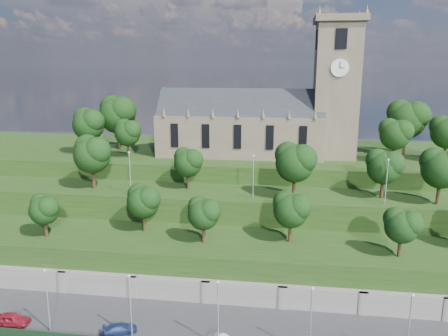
# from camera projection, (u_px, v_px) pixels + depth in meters

# --- Properties ---
(promenade) EXTENTS (160.00, 12.00, 2.00)m
(promenade) POSITION_uv_depth(u_px,v_px,m) (239.00, 336.00, 52.10)
(promenade) COLOR #2D2D30
(promenade) RESTS_ON ground
(retaining_wall) EXTENTS (160.00, 2.10, 5.00)m
(retaining_wall) POSITION_uv_depth(u_px,v_px,m) (244.00, 299.00, 57.51)
(retaining_wall) COLOR slate
(retaining_wall) RESTS_ON ground
(embankment_lower) EXTENTS (160.00, 12.00, 8.00)m
(embankment_lower) POSITION_uv_depth(u_px,v_px,m) (248.00, 268.00, 62.97)
(embankment_lower) COLOR #1D3612
(embankment_lower) RESTS_ON ground
(embankment_upper) EXTENTS (160.00, 10.00, 12.00)m
(embankment_upper) POSITION_uv_depth(u_px,v_px,m) (254.00, 227.00, 73.10)
(embankment_upper) COLOR #1D3612
(embankment_upper) RESTS_ON ground
(hilltop) EXTENTS (160.00, 32.00, 15.00)m
(hilltop) POSITION_uv_depth(u_px,v_px,m) (261.00, 185.00, 92.98)
(hilltop) COLOR #1D3612
(hilltop) RESTS_ON ground
(church) EXTENTS (38.60, 12.35, 27.60)m
(church) POSITION_uv_depth(u_px,v_px,m) (265.00, 117.00, 85.52)
(church) COLOR brown
(church) RESTS_ON hilltop
(trees_lower) EXTENTS (64.25, 8.65, 7.34)m
(trees_lower) POSITION_uv_depth(u_px,v_px,m) (248.00, 211.00, 61.13)
(trees_lower) COLOR black
(trees_lower) RESTS_ON embankment_lower
(trees_upper) EXTENTS (61.59, 8.37, 9.17)m
(trees_upper) POSITION_uv_depth(u_px,v_px,m) (269.00, 160.00, 69.06)
(trees_upper) COLOR black
(trees_upper) RESTS_ON embankment_upper
(trees_hilltop) EXTENTS (74.74, 16.12, 11.32)m
(trees_hilltop) POSITION_uv_depth(u_px,v_px,m) (251.00, 121.00, 85.90)
(trees_hilltop) COLOR black
(trees_hilltop) RESTS_ON hilltop
(lamp_posts_promenade) EXTENTS (60.36, 0.36, 7.97)m
(lamp_posts_promenade) POSITION_uv_depth(u_px,v_px,m) (218.00, 309.00, 47.70)
(lamp_posts_promenade) COLOR #B2B2B7
(lamp_posts_promenade) RESTS_ON promenade
(lamp_posts_upper) EXTENTS (40.36, 0.36, 7.05)m
(lamp_posts_upper) POSITION_uv_depth(u_px,v_px,m) (253.00, 173.00, 67.86)
(lamp_posts_upper) COLOR #B2B2B7
(lamp_posts_upper) RESTS_ON embankment_upper
(car_left) EXTENTS (4.31, 1.77, 1.46)m
(car_left) POSITION_uv_depth(u_px,v_px,m) (12.00, 319.00, 52.52)
(car_left) COLOR maroon
(car_left) RESTS_ON promenade
(car_right) EXTENTS (4.23, 3.03, 1.14)m
(car_right) POSITION_uv_depth(u_px,v_px,m) (120.00, 329.00, 50.92)
(car_right) COLOR navy
(car_right) RESTS_ON promenade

